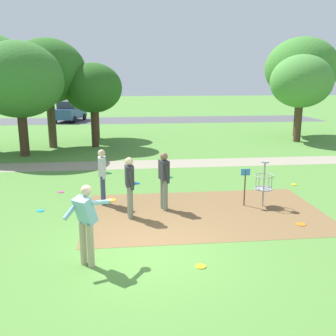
{
  "coord_description": "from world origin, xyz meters",
  "views": [
    {
      "loc": [
        -0.37,
        -7.68,
        3.76
      ],
      "look_at": [
        0.91,
        3.86,
        1.0
      ],
      "focal_mm": 40.07,
      "sensor_mm": 36.0,
      "label": 1
    }
  ],
  "objects_px": {
    "player_throwing": "(102,174)",
    "player_waiting_left": "(164,178)",
    "tree_near_right": "(301,82)",
    "disc_golf_basket": "(262,182)",
    "tree_mid_right": "(301,69)",
    "frisbee_far_left": "(40,211)",
    "frisbee_far_right": "(61,192)",
    "tree_far_center": "(93,88)",
    "tree_far_left": "(48,71)",
    "player_waiting_right": "(130,184)",
    "player_foreground_watching": "(86,220)",
    "frisbee_near_basket": "(294,184)",
    "tree_near_left": "(95,87)",
    "frisbee_mid_grass": "(201,266)",
    "frisbee_scattered_a": "(301,224)",
    "tree_mid_center": "(19,80)",
    "parked_car_leftmost": "(70,111)"
  },
  "relations": [
    {
      "from": "disc_golf_basket",
      "to": "player_throwing",
      "type": "distance_m",
      "value": 4.82
    },
    {
      "from": "tree_near_left",
      "to": "disc_golf_basket",
      "type": "bearing_deg",
      "value": -67.2
    },
    {
      "from": "tree_far_center",
      "to": "tree_far_left",
      "type": "bearing_deg",
      "value": 177.59
    },
    {
      "from": "tree_mid_right",
      "to": "frisbee_scattered_a",
      "type": "bearing_deg",
      "value": -114.37
    },
    {
      "from": "disc_golf_basket",
      "to": "tree_near_right",
      "type": "xyz_separation_m",
      "value": [
        6.45,
        11.46,
        2.86
      ]
    },
    {
      "from": "player_foreground_watching",
      "to": "player_throwing",
      "type": "distance_m",
      "value": 3.92
    },
    {
      "from": "tree_far_left",
      "to": "tree_near_left",
      "type": "bearing_deg",
      "value": 53.76
    },
    {
      "from": "frisbee_mid_grass",
      "to": "frisbee_far_left",
      "type": "distance_m",
      "value": 5.54
    },
    {
      "from": "frisbee_scattered_a",
      "to": "parked_car_leftmost",
      "type": "height_order",
      "value": "parked_car_leftmost"
    },
    {
      "from": "frisbee_far_right",
      "to": "tree_far_left",
      "type": "relative_size",
      "value": 0.03
    },
    {
      "from": "disc_golf_basket",
      "to": "frisbee_far_left",
      "type": "xyz_separation_m",
      "value": [
        -6.57,
        0.26,
        -0.74
      ]
    },
    {
      "from": "player_waiting_right",
      "to": "player_foreground_watching",
      "type": "bearing_deg",
      "value": -108.74
    },
    {
      "from": "parked_car_leftmost",
      "to": "player_throwing",
      "type": "bearing_deg",
      "value": -79.76
    },
    {
      "from": "player_throwing",
      "to": "tree_far_center",
      "type": "distance_m",
      "value": 10.62
    },
    {
      "from": "player_throwing",
      "to": "frisbee_mid_grass",
      "type": "distance_m",
      "value": 4.89
    },
    {
      "from": "frisbee_far_left",
      "to": "frisbee_far_right",
      "type": "relative_size",
      "value": 1.04
    },
    {
      "from": "player_throwing",
      "to": "tree_mid_center",
      "type": "relative_size",
      "value": 0.31
    },
    {
      "from": "frisbee_near_basket",
      "to": "frisbee_mid_grass",
      "type": "height_order",
      "value": "same"
    },
    {
      "from": "tree_near_right",
      "to": "disc_golf_basket",
      "type": "bearing_deg",
      "value": -119.38
    },
    {
      "from": "player_foreground_watching",
      "to": "player_waiting_right",
      "type": "height_order",
      "value": "same"
    },
    {
      "from": "disc_golf_basket",
      "to": "tree_far_center",
      "type": "bearing_deg",
      "value": 117.7
    },
    {
      "from": "player_foreground_watching",
      "to": "frisbee_near_basket",
      "type": "distance_m",
      "value": 8.78
    },
    {
      "from": "frisbee_mid_grass",
      "to": "tree_near_right",
      "type": "xyz_separation_m",
      "value": [
        9.01,
        15.02,
        3.6
      ]
    },
    {
      "from": "disc_golf_basket",
      "to": "tree_far_center",
      "type": "height_order",
      "value": "tree_far_center"
    },
    {
      "from": "frisbee_scattered_a",
      "to": "tree_mid_center",
      "type": "relative_size",
      "value": 0.05
    },
    {
      "from": "player_foreground_watching",
      "to": "tree_near_left",
      "type": "height_order",
      "value": "tree_near_left"
    },
    {
      "from": "frisbee_far_left",
      "to": "frisbee_far_right",
      "type": "xyz_separation_m",
      "value": [
        0.28,
        1.84,
        0.0
      ]
    },
    {
      "from": "disc_golf_basket",
      "to": "frisbee_far_left",
      "type": "relative_size",
      "value": 6.63
    },
    {
      "from": "frisbee_near_basket",
      "to": "tree_near_left",
      "type": "bearing_deg",
      "value": 123.64
    },
    {
      "from": "player_waiting_right",
      "to": "disc_golf_basket",
      "type": "bearing_deg",
      "value": 7.81
    },
    {
      "from": "player_waiting_right",
      "to": "tree_mid_right",
      "type": "relative_size",
      "value": 0.27
    },
    {
      "from": "player_throwing",
      "to": "player_waiting_right",
      "type": "height_order",
      "value": "same"
    },
    {
      "from": "player_throwing",
      "to": "player_waiting_left",
      "type": "distance_m",
      "value": 1.94
    },
    {
      "from": "player_waiting_right",
      "to": "tree_near_left",
      "type": "height_order",
      "value": "tree_near_left"
    },
    {
      "from": "player_foreground_watching",
      "to": "player_waiting_right",
      "type": "distance_m",
      "value": 2.82
    },
    {
      "from": "frisbee_near_basket",
      "to": "frisbee_scattered_a",
      "type": "xyz_separation_m",
      "value": [
        -1.52,
        -3.73,
        0.0
      ]
    },
    {
      "from": "player_waiting_right",
      "to": "tree_mid_center",
      "type": "distance_m",
      "value": 10.96
    },
    {
      "from": "frisbee_mid_grass",
      "to": "frisbee_scattered_a",
      "type": "height_order",
      "value": "same"
    },
    {
      "from": "frisbee_far_left",
      "to": "frisbee_far_right",
      "type": "height_order",
      "value": "same"
    },
    {
      "from": "player_waiting_left",
      "to": "frisbee_mid_grass",
      "type": "xyz_separation_m",
      "value": [
        0.39,
        -3.57,
        -0.96
      ]
    },
    {
      "from": "frisbee_mid_grass",
      "to": "tree_far_center",
      "type": "relative_size",
      "value": 0.05
    },
    {
      "from": "disc_golf_basket",
      "to": "tree_mid_right",
      "type": "bearing_deg",
      "value": 61.46
    },
    {
      "from": "frisbee_near_basket",
      "to": "tree_near_right",
      "type": "height_order",
      "value": "tree_near_right"
    },
    {
      "from": "player_waiting_left",
      "to": "tree_near_right",
      "type": "distance_m",
      "value": 15.05
    },
    {
      "from": "frisbee_scattered_a",
      "to": "tree_mid_right",
      "type": "distance_m",
      "value": 17.47
    },
    {
      "from": "disc_golf_basket",
      "to": "tree_mid_right",
      "type": "height_order",
      "value": "tree_mid_right"
    },
    {
      "from": "frisbee_near_basket",
      "to": "player_waiting_left",
      "type": "bearing_deg",
      "value": -157.03
    },
    {
      "from": "player_foreground_watching",
      "to": "parked_car_leftmost",
      "type": "relative_size",
      "value": 0.38
    },
    {
      "from": "frisbee_far_left",
      "to": "parked_car_leftmost",
      "type": "bearing_deg",
      "value": 95.9
    },
    {
      "from": "player_foreground_watching",
      "to": "frisbee_scattered_a",
      "type": "distance_m",
      "value": 5.7
    }
  ]
}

